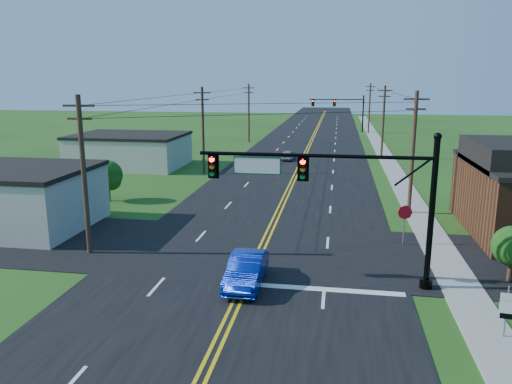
% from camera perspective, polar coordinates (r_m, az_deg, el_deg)
% --- Properties ---
extents(ground, '(260.00, 260.00, 0.00)m').
position_cam_1_polar(ground, '(18.73, -5.96, -18.91)').
color(ground, '#223F12').
rests_on(ground, ground).
extents(road_main, '(16.00, 220.00, 0.04)m').
position_cam_1_polar(road_main, '(66.20, 5.47, 4.28)').
color(road_main, black).
rests_on(road_main, ground).
extents(road_cross, '(70.00, 10.00, 0.04)m').
position_cam_1_polar(road_cross, '(29.36, 0.22, -6.67)').
color(road_cross, black).
rests_on(road_cross, ground).
extents(sidewalk, '(2.00, 160.00, 0.08)m').
position_cam_1_polar(sidewalk, '(56.51, 15.44, 2.41)').
color(sidewalk, gray).
rests_on(sidewalk, ground).
extents(signal_mast_main, '(11.30, 0.60, 7.48)m').
position_cam_1_polar(signal_mast_main, '(23.87, 9.02, 0.39)').
color(signal_mast_main, black).
rests_on(signal_mast_main, ground).
extents(signal_mast_far, '(10.98, 0.60, 7.48)m').
position_cam_1_polar(signal_mast_far, '(95.47, 9.51, 9.51)').
color(signal_mast_far, black).
rests_on(signal_mast_far, ground).
extents(cream_bldg_near, '(10.20, 8.20, 4.10)m').
position_cam_1_polar(cream_bldg_near, '(37.12, -26.11, -0.58)').
color(cream_bldg_near, beige).
rests_on(cream_bldg_near, ground).
extents(cream_bldg_far, '(12.20, 9.20, 3.70)m').
position_cam_1_polar(cream_bldg_far, '(58.77, -14.23, 4.66)').
color(cream_bldg_far, beige).
rests_on(cream_bldg_far, ground).
extents(utility_pole_left_a, '(1.80, 0.28, 9.00)m').
position_cam_1_polar(utility_pole_left_a, '(29.33, -19.09, 2.10)').
color(utility_pole_left_a, '#362318').
rests_on(utility_pole_left_a, ground).
extents(utility_pole_left_b, '(1.80, 0.28, 9.00)m').
position_cam_1_polar(utility_pole_left_b, '(52.45, -6.09, 7.19)').
color(utility_pole_left_b, '#362318').
rests_on(utility_pole_left_b, ground).
extents(utility_pole_left_c, '(1.80, 0.28, 9.00)m').
position_cam_1_polar(utility_pole_left_c, '(78.73, -0.83, 9.14)').
color(utility_pole_left_c, '#362318').
rests_on(utility_pole_left_c, ground).
extents(utility_pole_right_a, '(1.80, 0.28, 9.00)m').
position_cam_1_polar(utility_pole_right_a, '(38.06, 17.50, 4.54)').
color(utility_pole_right_a, '#362318').
rests_on(utility_pole_right_a, ground).
extents(utility_pole_right_b, '(1.80, 0.28, 9.00)m').
position_cam_1_polar(utility_pole_right_b, '(63.76, 14.34, 7.87)').
color(utility_pole_right_b, '#362318').
rests_on(utility_pole_right_b, ground).
extents(utility_pole_right_c, '(1.80, 0.28, 9.00)m').
position_cam_1_polar(utility_pole_right_c, '(93.62, 12.84, 9.42)').
color(utility_pole_right_c, '#362318').
rests_on(utility_pole_right_c, ground).
extents(tree_right_back, '(3.00, 3.00, 4.10)m').
position_cam_1_polar(tree_right_back, '(43.53, 24.70, 2.10)').
color(tree_right_back, '#362318').
rests_on(tree_right_back, ground).
extents(tree_left, '(2.40, 2.40, 3.37)m').
position_cam_1_polar(tree_left, '(42.31, -16.59, 1.87)').
color(tree_left, '#362318').
rests_on(tree_left, ground).
extents(blue_car, '(1.60, 4.55, 1.50)m').
position_cam_1_polar(blue_car, '(24.46, -1.10, -8.97)').
color(blue_car, '#072099').
rests_on(blue_car, ground).
extents(distant_car, '(1.70, 3.59, 1.19)m').
position_cam_1_polar(distant_car, '(61.57, 3.69, 4.20)').
color(distant_car, '#B3B2B7').
rests_on(distant_car, ground).
extents(route_sign, '(0.54, 0.12, 2.17)m').
position_cam_1_polar(route_sign, '(21.79, 26.74, -11.78)').
color(route_sign, slate).
rests_on(route_sign, ground).
extents(stop_sign, '(0.88, 0.21, 2.49)m').
position_cam_1_polar(stop_sign, '(31.10, 16.64, -2.69)').
color(stop_sign, slate).
rests_on(stop_sign, ground).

